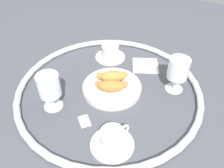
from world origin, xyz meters
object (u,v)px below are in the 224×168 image
object	(u,v)px
coffee_cup_far	(113,139)
sugar_packet	(84,121)
juice_glass_right	(49,86)
juice_glass_left	(178,70)
pastry_plate	(112,87)
folded_napkin	(145,65)
coffee_cup_near	(110,52)
croissant_large	(112,85)
croissant_small	(112,76)

from	to	relation	value
coffee_cup_far	sugar_packet	bearing A→B (deg)	165.63
juice_glass_right	juice_glass_left	bearing A→B (deg)	41.08
juice_glass_left	juice_glass_right	world-z (taller)	same
pastry_plate	folded_napkin	xyz separation A→B (m)	(0.05, 0.21, -0.01)
coffee_cup_near	juice_glass_right	xyz separation A→B (m)	(-0.02, -0.37, 0.07)
croissant_large	folded_napkin	distance (m)	0.24
croissant_large	coffee_cup_far	size ratio (longest dim) A/B	0.90
juice_glass_right	coffee_cup_near	bearing A→B (deg)	86.38
croissant_small	juice_glass_left	world-z (taller)	juice_glass_left
juice_glass_left	folded_napkin	world-z (taller)	juice_glass_left
coffee_cup_far	juice_glass_right	bearing A→B (deg)	172.05
croissant_small	sugar_packet	world-z (taller)	croissant_small
pastry_plate	croissant_large	bearing A→B (deg)	-64.78
juice_glass_right	croissant_large	bearing A→B (deg)	46.20
coffee_cup_near	juice_glass_left	size ratio (longest dim) A/B	0.97
pastry_plate	croissant_small	xyz separation A→B (m)	(-0.01, 0.03, 0.03)
juice_glass_right	croissant_small	bearing A→B (deg)	58.51
croissant_large	sugar_packet	size ratio (longest dim) A/B	2.44
sugar_packet	croissant_large	bearing A→B (deg)	124.71
coffee_cup_far	sugar_packet	xyz separation A→B (m)	(-0.13, 0.03, -0.02)
pastry_plate	juice_glass_right	world-z (taller)	juice_glass_right
croissant_small	folded_napkin	size ratio (longest dim) A/B	1.08
croissant_large	juice_glass_left	size ratio (longest dim) A/B	0.87
croissant_small	juice_glass_right	world-z (taller)	juice_glass_right
croissant_small	sugar_packet	xyz separation A→B (m)	(0.01, -0.21, -0.04)
juice_glass_right	folded_napkin	distance (m)	0.44
pastry_plate	folded_napkin	distance (m)	0.21
pastry_plate	coffee_cup_far	bearing A→B (deg)	-60.08
croissant_small	coffee_cup_near	xyz separation A→B (m)	(-0.10, 0.16, -0.02)
pastry_plate	coffee_cup_far	xyz separation A→B (m)	(0.12, -0.22, 0.01)
sugar_packet	coffee_cup_near	bearing A→B (deg)	146.33
croissant_large	coffee_cup_far	bearing A→B (deg)	-59.57
juice_glass_right	sugar_packet	size ratio (longest dim) A/B	2.80
coffee_cup_far	juice_glass_right	distance (m)	0.28
pastry_plate	croissant_small	distance (m)	0.04
juice_glass_left	pastry_plate	bearing A→B (deg)	-149.15
croissant_small	coffee_cup_near	distance (m)	0.19
coffee_cup_near	juice_glass_left	bearing A→B (deg)	-11.66
sugar_packet	pastry_plate	bearing A→B (deg)	128.50
juice_glass_left	folded_napkin	distance (m)	0.20
coffee_cup_near	juice_glass_right	bearing A→B (deg)	-93.62
croissant_small	coffee_cup_far	xyz separation A→B (m)	(0.14, -0.24, -0.02)
coffee_cup_far	juice_glass_left	distance (m)	0.36
folded_napkin	juice_glass_left	bearing A→B (deg)	-28.50
croissant_large	croissant_small	bearing A→B (deg)	115.97
juice_glass_left	folded_napkin	xyz separation A→B (m)	(-0.16, 0.08, -0.09)
pastry_plate	croissant_large	xyz separation A→B (m)	(0.01, -0.02, 0.03)
pastry_plate	croissant_large	world-z (taller)	croissant_large
croissant_large	croissant_small	size ratio (longest dim) A/B	1.02
croissant_large	juice_glass_right	xyz separation A→B (m)	(-0.15, -0.16, 0.05)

